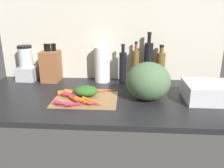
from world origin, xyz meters
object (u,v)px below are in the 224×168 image
Objects in this scene: carrot_4 at (75,104)px; knife_block at (51,66)px; cutting_board at (86,99)px; carrot_5 at (85,102)px; carrot_11 at (71,95)px; bottle_2 at (148,62)px; carrot_2 at (76,101)px; carrot_1 at (67,93)px; bottle_3 at (160,66)px; carrot_6 at (93,103)px; carrot_8 at (64,104)px; carrot_9 at (94,102)px; blender_appliance at (27,66)px; carrot_7 at (74,91)px; bottle_1 at (135,65)px; carrot_12 at (87,92)px; paper_towel_roll at (102,65)px; winter_squash at (148,81)px; dish_rack at (210,92)px; carrot_3 at (97,91)px; bottle_0 at (123,67)px; carrot_0 at (89,92)px; carrot_10 at (104,90)px.

knife_block reaches higher than carrot_4.
carrot_5 reaches higher than cutting_board.
carrot_11 is 64.05cm from bottle_2.
carrot_11 is at bearing 175.90° from cutting_board.
carrot_1 is at bearing 126.44° from carrot_2.
knife_block is at bearing -178.43° from bottle_2.
carrot_6 is at bearing -131.39° from bottle_3.
carrot_5 is 4.76cm from carrot_6.
carrot_5 is 57.80cm from knife_block.
carrot_6 is (4.69, -0.74, -0.38)cm from carrot_5.
cutting_board is 3.61× the size of carrot_4.
carrot_8 is 16.70cm from carrot_9.
blender_appliance is at bearing 139.21° from carrot_5.
carrot_11 reaches higher than carrot_7.
knife_block reaches higher than carrot_2.
bottle_1 is (34.72, 52.96, 10.21)cm from carrot_4.
carrot_7 is at bearing -148.36° from bottle_2.
bottle_1 reaches higher than carrot_8.
bottle_1 is 0.81× the size of bottle_2.
bottle_3 is at bearing 44.51° from carrot_4.
carrot_11 is 0.28× the size of bottle_2.
carrot_12 is at bearing 64.34° from carrot_8.
carrot_11 is at bearing 138.30° from carrot_5.
knife_block reaches higher than carrot_9.
paper_towel_roll is at bearing 1.16° from knife_block.
winter_squash reaches higher than carrot_1.
paper_towel_roll is (38.83, 0.79, 1.37)cm from knife_block.
carrot_2 is at bearing -53.56° from carrot_1.
bottle_3 is at bearing 124.44° from dish_rack.
carrot_11 is 10.95cm from carrot_12.
carrot_3 is 0.51× the size of knife_block.
carrot_4 is 6.27cm from carrot_8.
carrot_7 is at bearing 88.85° from carrot_11.
carrot_7 is at bearing -117.50° from paper_towel_roll.
knife_block is at bearing -0.38° from blender_appliance.
cutting_board is 2.58× the size of carrot_5.
bottle_2 reaches higher than bottle_1.
bottle_2 is at bearing 8.57° from bottle_0.
carrot_0 is at bearing -30.21° from blender_appliance.
winter_squash reaches higher than dish_rack.
bottle_1 is at bearing 25.24° from bottle_0.
dish_rack is (68.53, 13.68, 3.40)cm from carrot_6.
carrot_4 is 79.89cm from dish_rack.
carrot_3 is 1.33× the size of carrot_6.
blender_appliance is (-57.92, 46.67, 9.58)cm from carrot_6.
blender_appliance is at bearing 146.29° from carrot_7.
carrot_11 is (-10.58, -5.52, 0.07)cm from carrot_0.
carrot_0 is at bearing 59.37° from carrot_8.
carrot_0 is at bearing -143.91° from carrot_10.
carrot_7 is 0.72× the size of carrot_10.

